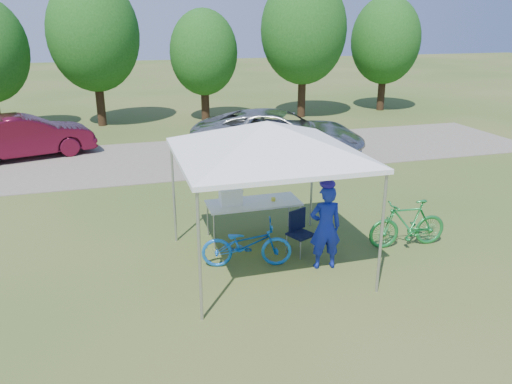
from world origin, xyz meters
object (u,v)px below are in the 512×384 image
minivan (279,134)px  bike_blue (247,244)px  bike_green (408,224)px  folding_chair (299,228)px  sedan (26,136)px  cooler (231,196)px  folding_table (253,204)px  cyclist (325,227)px

minivan → bike_blue: bearing=-179.8°
bike_green → minivan: (-0.32, 7.18, 0.31)m
folding_chair → bike_green: size_ratio=0.52×
sedan → cooler: bearing=-164.5°
folding_table → sedan: (-5.47, 8.23, -0.03)m
bike_green → cyclist: bearing=-75.0°
folding_table → folding_chair: bearing=-53.2°
folding_chair → sedan: (-6.14, 9.13, 0.23)m
bike_blue → folding_table: bearing=-8.7°
cyclist → minivan: (1.64, 7.55, -0.00)m
bike_green → minivan: size_ratio=0.29×
minivan → folding_chair: bearing=-172.1°
cyclist → minivan: bearing=-95.3°
folding_table → sedan: bearing=123.6°
bike_blue → folding_chair: bearing=-62.1°
cooler → cyclist: cyclist is taller
folding_table → cooler: cooler is taller
folding_chair → bike_blue: (-1.15, -0.31, -0.06)m
folding_table → sedan: 9.88m
sedan → folding_chair: bearing=-161.8°
cooler → cyclist: (1.37, -1.66, -0.16)m
folding_table → minivan: bearing=66.7°
folding_chair → folding_table: bearing=102.1°
folding_table → bike_green: bearing=-24.4°
cooler → bike_green: bearing=-21.2°
folding_table → cooler: bearing=180.0°
bike_blue → minivan: bearing=-10.2°
bike_green → sedan: size_ratio=0.38×
folding_chair → bike_green: (2.18, -0.39, -0.00)m
folding_chair → cyclist: size_ratio=0.53×
folding_chair → cooler: cooler is taller
cyclist → minivan: size_ratio=0.29×
cyclist → sedan: size_ratio=0.38×
folding_chair → minivan: 7.04m
bike_blue → minivan: (3.01, 7.10, 0.36)m
folding_chair → cyclist: 0.85m
folding_table → bike_blue: size_ratio=1.15×
folding_table → sedan: size_ratio=0.45×
folding_chair → bike_blue: size_ratio=0.50×
folding_chair → bike_blue: 1.19m
cooler → bike_green: size_ratio=0.28×
cooler → bike_green: 3.61m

